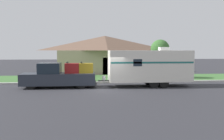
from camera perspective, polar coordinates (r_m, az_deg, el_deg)
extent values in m
plane|color=#2D2D33|center=(19.45, -0.76, -4.45)|extent=(120.00, 120.00, 0.00)
cube|color=beige|center=(23.14, -1.52, -2.81)|extent=(80.00, 0.30, 0.14)
cube|color=#3D6B33|center=(26.76, -2.05, -1.91)|extent=(80.00, 7.00, 0.03)
cube|color=tan|center=(34.14, -1.63, 2.01)|extent=(12.03, 7.00, 2.98)
pyramid|color=brown|center=(34.12, -1.64, 6.16)|extent=(12.99, 7.56, 1.96)
cube|color=#4C3828|center=(30.71, -1.20, 0.89)|extent=(1.00, 0.06, 2.10)
cylinder|color=black|center=(20.39, -18.01, -3.01)|extent=(0.88, 0.28, 0.88)
cylinder|color=black|center=(21.90, -17.12, -2.46)|extent=(0.88, 0.28, 0.88)
cylinder|color=black|center=(19.90, -6.95, -2.99)|extent=(0.88, 0.28, 0.88)
cylinder|color=black|center=(21.45, -6.84, -2.43)|extent=(0.88, 0.28, 0.88)
cube|color=#282D38|center=(20.97, -15.63, -2.01)|extent=(3.34, 1.93, 0.93)
cube|color=#19232D|center=(20.79, -14.05, 0.42)|extent=(1.74, 1.77, 0.85)
cube|color=#282D38|center=(20.65, -7.52, -1.98)|extent=(2.57, 1.93, 0.93)
cube|color=#333333|center=(20.69, -3.77, -2.89)|extent=(0.12, 1.73, 0.20)
cube|color=maroon|center=(20.60, -9.12, 0.40)|extent=(1.15, 0.81, 0.80)
cube|color=black|center=(20.60, -10.16, 1.72)|extent=(0.10, 0.89, 0.08)
cube|color=olive|center=(20.56, -5.97, 0.42)|extent=(1.15, 0.81, 0.80)
cube|color=black|center=(20.53, -7.01, 1.75)|extent=(0.10, 0.89, 0.08)
cylinder|color=black|center=(20.35, 9.53, -3.03)|extent=(0.76, 0.22, 0.76)
cylinder|color=black|center=(22.31, 8.18, -2.33)|extent=(0.76, 0.22, 0.76)
cylinder|color=black|center=(20.58, 11.78, -2.98)|extent=(0.76, 0.22, 0.76)
cylinder|color=black|center=(22.52, 10.25, -2.30)|extent=(0.76, 0.22, 0.76)
cube|color=silver|center=(21.17, 8.54, 0.98)|extent=(6.83, 2.32, 2.56)
cube|color=#1E6660|center=(20.02, 9.35, 1.68)|extent=(6.69, 0.01, 0.14)
cube|color=#383838|center=(20.70, -1.98, -2.48)|extent=(0.92, 0.12, 0.10)
cylinder|color=silver|center=(20.67, -1.85, -1.84)|extent=(0.28, 0.28, 0.36)
cube|color=silver|center=(21.46, 11.78, 4.78)|extent=(0.80, 0.68, 0.28)
cube|color=#19232D|center=(19.75, 5.90, 1.67)|extent=(0.70, 0.01, 0.56)
cylinder|color=brown|center=(24.43, 8.18, -1.23)|extent=(0.09, 0.09, 1.18)
cube|color=black|center=(24.37, 8.20, 0.40)|extent=(0.48, 0.20, 0.22)
cylinder|color=brown|center=(27.61, 10.87, 0.70)|extent=(0.24, 0.24, 2.41)
sphere|color=#38662D|center=(27.55, 10.94, 4.78)|extent=(2.02, 2.02, 2.02)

